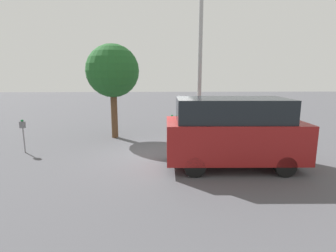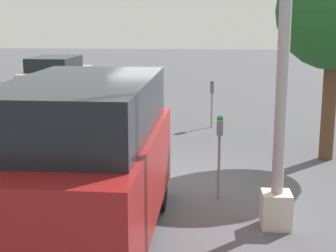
# 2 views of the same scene
# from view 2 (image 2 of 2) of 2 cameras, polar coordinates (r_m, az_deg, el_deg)

# --- Properties ---
(ground_plane) EXTENTS (80.00, 80.00, 0.00)m
(ground_plane) POSITION_cam_2_polar(r_m,az_deg,el_deg) (9.76, 1.93, -6.74)
(ground_plane) COLOR #4C4C51
(parking_meter_near) EXTENTS (0.20, 0.11, 1.50)m
(parking_meter_near) POSITION_cam_2_polar(r_m,az_deg,el_deg) (8.89, 5.74, -1.29)
(parking_meter_near) COLOR gray
(parking_meter_near) RESTS_ON ground
(parking_meter_far) EXTENTS (0.20, 0.11, 1.34)m
(parking_meter_far) POSITION_cam_2_polar(r_m,az_deg,el_deg) (14.71, 4.89, 3.65)
(parking_meter_far) COLOR gray
(parking_meter_far) RESTS_ON ground
(lamp_post) EXTENTS (0.44, 0.44, 6.00)m
(lamp_post) POSITION_cam_2_polar(r_m,az_deg,el_deg) (7.61, 12.49, 3.96)
(lamp_post) COLOR beige
(lamp_post) RESTS_ON ground
(parked_van) EXTENTS (4.50, 2.15, 2.32)m
(parked_van) POSITION_cam_2_polar(r_m,az_deg,el_deg) (7.18, -9.43, -3.62)
(parked_van) COLOR maroon
(parked_van) RESTS_ON ground
(car_distant) EXTENTS (4.44, 2.08, 1.50)m
(car_distant) POSITION_cam_2_polar(r_m,az_deg,el_deg) (21.82, -12.29, 5.66)
(car_distant) COLOR #B7B2A8
(car_distant) RESTS_ON ground
(street_tree) EXTENTS (2.52, 2.52, 4.52)m
(street_tree) POSITION_cam_2_polar(r_m,az_deg,el_deg) (11.70, 18.04, 11.92)
(street_tree) COLOR #513823
(street_tree) RESTS_ON ground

